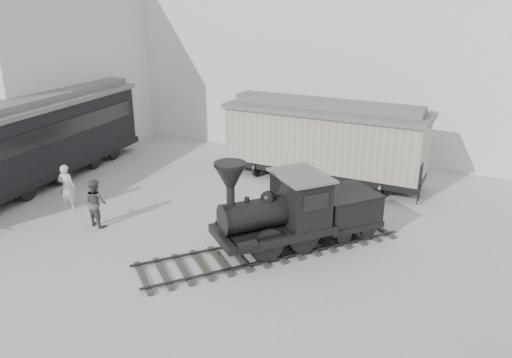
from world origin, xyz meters
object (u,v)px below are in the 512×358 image
at_px(passenger_coach, 28,142).
at_px(visitor_b, 96,203).
at_px(visitor_a, 67,187).
at_px(boxcar, 324,139).
at_px(locomotive, 292,215).

height_order(passenger_coach, visitor_b, passenger_coach).
bearing_deg(visitor_a, boxcar, -153.24).
bearing_deg(passenger_coach, boxcar, 23.65).
relative_size(visitor_a, visitor_b, 1.03).
height_order(boxcar, passenger_coach, boxcar).
bearing_deg(visitor_a, passenger_coach, -37.57).
bearing_deg(locomotive, passenger_coach, -142.25).
xyz_separation_m(boxcar, visitor_a, (-8.07, -7.16, -1.00)).
bearing_deg(passenger_coach, visitor_a, -26.21).
height_order(locomotive, visitor_a, locomotive).
xyz_separation_m(visitor_a, visitor_b, (2.03, -0.73, -0.03)).
xyz_separation_m(locomotive, passenger_coach, (-12.24, 0.86, 0.82)).
distance_m(locomotive, visitor_b, 7.08).
bearing_deg(passenger_coach, visitor_b, -25.08).
bearing_deg(visitor_b, visitor_a, -8.48).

